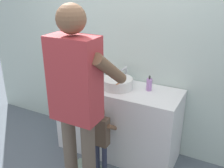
{
  "coord_description": "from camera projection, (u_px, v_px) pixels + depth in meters",
  "views": [
    {
      "loc": [
        1.13,
        -2.03,
        1.97
      ],
      "look_at": [
        0.0,
        0.15,
        0.94
      ],
      "focal_mm": 41.16,
      "sensor_mm": 36.0,
      "label": 1
    }
  ],
  "objects": [
    {
      "name": "child_toddler",
      "position": [
        101.0,
        135.0,
        2.64
      ],
      "size": [
        0.24,
        0.24,
        0.78
      ],
      "color": "#2D334C",
      "rests_on": "ground"
    },
    {
      "name": "sink_basin",
      "position": [
        118.0,
        83.0,
        2.79
      ],
      "size": [
        0.33,
        0.33,
        0.11
      ],
      "color": "silver",
      "rests_on": "vanity_cabinet"
    },
    {
      "name": "ground_plane",
      "position": [
        106.0,
        165.0,
        2.9
      ],
      "size": [
        14.0,
        14.0,
        0.0
      ],
      "primitive_type": "plane",
      "color": "slate"
    },
    {
      "name": "vanity_cabinet",
      "position": [
        118.0,
        120.0,
        2.99
      ],
      "size": [
        1.38,
        0.54,
        0.85
      ],
      "primitive_type": "cube",
      "color": "white",
      "rests_on": "ground"
    },
    {
      "name": "toothbrush_cup",
      "position": [
        90.0,
        79.0,
        2.92
      ],
      "size": [
        0.07,
        0.07,
        0.21
      ],
      "color": "silver",
      "rests_on": "vanity_cabinet"
    },
    {
      "name": "soap_bottle",
      "position": [
        149.0,
        84.0,
        2.72
      ],
      "size": [
        0.06,
        0.06,
        0.17
      ],
      "color": "#B27FC6",
      "rests_on": "vanity_cabinet"
    },
    {
      "name": "adult_parent",
      "position": [
        77.0,
        91.0,
        2.16
      ],
      "size": [
        0.56,
        0.58,
        1.8
      ],
      "color": "#6B5B4C",
      "rests_on": "ground"
    },
    {
      "name": "back_wall",
      "position": [
        131.0,
        36.0,
        2.89
      ],
      "size": [
        4.4,
        0.08,
        2.7
      ],
      "color": "silver",
      "rests_on": "ground"
    },
    {
      "name": "faucet",
      "position": [
        125.0,
        75.0,
        2.94
      ],
      "size": [
        0.18,
        0.14,
        0.18
      ],
      "color": "#B7BABF",
      "rests_on": "vanity_cabinet"
    }
  ]
}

